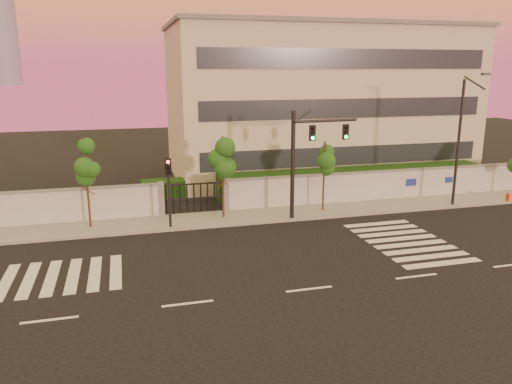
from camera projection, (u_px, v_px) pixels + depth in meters
ground at (309, 289)px, 20.53m from camera, size 120.00×120.00×0.00m
sidewalk at (247, 216)px, 30.35m from camera, size 60.00×3.00×0.15m
perimeter_wall at (243, 195)px, 31.54m from camera, size 60.00×0.36×2.20m
hedge_row at (249, 188)px, 34.44m from camera, size 41.00×4.25×1.80m
institutional_building at (317, 101)px, 41.92m from camera, size 24.40×12.40×12.25m
road_markings at (249, 260)px, 23.65m from camera, size 57.00×7.62×0.02m
street_tree_c at (86, 163)px, 27.28m from camera, size 1.54×1.22×5.17m
street_tree_d at (223, 159)px, 29.14m from camera, size 1.62×1.29×5.03m
street_tree_e at (324, 161)px, 30.79m from camera, size 1.45×1.15×4.47m
traffic_signal_main at (306, 152)px, 29.10m from camera, size 4.11×0.50×6.50m
traffic_signal_secondary at (169, 184)px, 27.52m from camera, size 0.32×0.33×4.17m
streetlight_east at (461, 137)px, 31.53m from camera, size 0.51×2.07×8.59m
fire_hydrant at (508, 198)px, 33.59m from camera, size 0.28×0.26×0.71m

